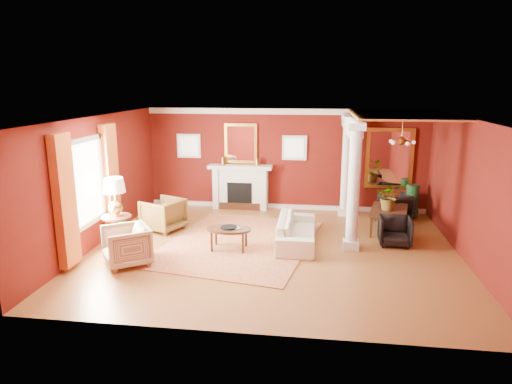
# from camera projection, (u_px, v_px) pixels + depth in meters

# --- Properties ---
(ground) EXTENTS (8.00, 8.00, 0.00)m
(ground) POSITION_uv_depth(u_px,v_px,m) (274.00, 250.00, 10.11)
(ground) COLOR brown
(ground) RESTS_ON ground
(room_shell) EXTENTS (8.04, 7.04, 2.92)m
(room_shell) POSITION_uv_depth(u_px,v_px,m) (274.00, 160.00, 9.63)
(room_shell) COLOR #56100C
(room_shell) RESTS_ON ground
(fireplace) EXTENTS (1.85, 0.42, 1.29)m
(fireplace) POSITION_uv_depth(u_px,v_px,m) (240.00, 187.00, 13.32)
(fireplace) COLOR silver
(fireplace) RESTS_ON ground
(overmantel_mirror) EXTENTS (0.95, 0.07, 1.15)m
(overmantel_mirror) POSITION_uv_depth(u_px,v_px,m) (241.00, 143.00, 13.16)
(overmantel_mirror) COLOR gold
(overmantel_mirror) RESTS_ON fireplace
(flank_window_left) EXTENTS (0.70, 0.07, 0.70)m
(flank_window_left) POSITION_uv_depth(u_px,v_px,m) (189.00, 146.00, 13.39)
(flank_window_left) COLOR silver
(flank_window_left) RESTS_ON room_shell
(flank_window_right) EXTENTS (0.70, 0.07, 0.70)m
(flank_window_right) POSITION_uv_depth(u_px,v_px,m) (294.00, 148.00, 12.99)
(flank_window_right) COLOR silver
(flank_window_right) RESTS_ON room_shell
(left_window) EXTENTS (0.21, 2.55, 2.60)m
(left_window) POSITION_uv_depth(u_px,v_px,m) (89.00, 188.00, 9.70)
(left_window) COLOR white
(left_window) RESTS_ON room_shell
(column_front) EXTENTS (0.36, 0.36, 2.80)m
(column_front) POSITION_uv_depth(u_px,v_px,m) (354.00, 187.00, 9.84)
(column_front) COLOR silver
(column_front) RESTS_ON ground
(column_back) EXTENTS (0.36, 0.36, 2.80)m
(column_back) POSITION_uv_depth(u_px,v_px,m) (346.00, 165.00, 12.44)
(column_back) COLOR silver
(column_back) RESTS_ON ground
(header_beam) EXTENTS (0.30, 3.20, 0.32)m
(header_beam) POSITION_uv_depth(u_px,v_px,m) (351.00, 124.00, 11.10)
(header_beam) COLOR silver
(header_beam) RESTS_ON column_front
(amber_ceiling) EXTENTS (2.30, 3.40, 0.04)m
(amber_ceiling) POSITION_uv_depth(u_px,v_px,m) (402.00, 115.00, 10.75)
(amber_ceiling) COLOR #D58C3E
(amber_ceiling) RESTS_ON room_shell
(dining_mirror) EXTENTS (1.30, 0.07, 1.70)m
(dining_mirror) POSITION_uv_depth(u_px,v_px,m) (389.00, 159.00, 12.70)
(dining_mirror) COLOR gold
(dining_mirror) RESTS_ON room_shell
(chandelier) EXTENTS (0.60, 0.62, 0.75)m
(chandelier) POSITION_uv_depth(u_px,v_px,m) (402.00, 141.00, 10.94)
(chandelier) COLOR #A67834
(chandelier) RESTS_ON room_shell
(crown_trim) EXTENTS (8.00, 0.08, 0.16)m
(crown_trim) POSITION_uv_depth(u_px,v_px,m) (286.00, 112.00, 12.78)
(crown_trim) COLOR silver
(crown_trim) RESTS_ON room_shell
(base_trim) EXTENTS (8.00, 0.08, 0.12)m
(base_trim) POSITION_uv_depth(u_px,v_px,m) (285.00, 206.00, 13.43)
(base_trim) COLOR silver
(base_trim) RESTS_ON ground
(rug) EXTENTS (3.82, 4.67, 0.02)m
(rug) POSITION_uv_depth(u_px,v_px,m) (240.00, 242.00, 10.57)
(rug) COLOR maroon
(rug) RESTS_ON ground
(sofa) EXTENTS (0.63, 2.13, 0.83)m
(sofa) POSITION_uv_depth(u_px,v_px,m) (297.00, 226.00, 10.42)
(sofa) COLOR beige
(sofa) RESTS_ON ground
(armchair_leopard) EXTENTS (1.09, 1.12, 0.89)m
(armchair_leopard) POSITION_uv_depth(u_px,v_px,m) (163.00, 213.00, 11.37)
(armchair_leopard) COLOR black
(armchair_leopard) RESTS_ON ground
(armchair_stripe) EXTENTS (1.15, 1.16, 0.88)m
(armchair_stripe) POSITION_uv_depth(u_px,v_px,m) (126.00, 244.00, 9.21)
(armchair_stripe) COLOR tan
(armchair_stripe) RESTS_ON ground
(coffee_table) EXTENTS (0.99, 0.99, 0.50)m
(coffee_table) POSITION_uv_depth(u_px,v_px,m) (229.00, 230.00, 10.02)
(coffee_table) COLOR black
(coffee_table) RESTS_ON ground
(coffee_book) EXTENTS (0.15, 0.10, 0.22)m
(coffee_book) POSITION_uv_depth(u_px,v_px,m) (232.00, 224.00, 9.96)
(coffee_book) COLOR black
(coffee_book) RESTS_ON coffee_table
(side_table) EXTENTS (0.64, 0.64, 1.61)m
(side_table) POSITION_uv_depth(u_px,v_px,m) (115.00, 201.00, 9.97)
(side_table) COLOR black
(side_table) RESTS_ON ground
(dining_table) EXTENTS (0.84, 1.61, 0.86)m
(dining_table) POSITION_uv_depth(u_px,v_px,m) (390.00, 214.00, 11.33)
(dining_table) COLOR black
(dining_table) RESTS_ON ground
(dining_chair_near) EXTENTS (0.72, 0.67, 0.72)m
(dining_chair_near) POSITION_uv_depth(u_px,v_px,m) (395.00, 230.00, 10.35)
(dining_chair_near) COLOR black
(dining_chair_near) RESTS_ON ground
(dining_chair_far) EXTENTS (0.93, 0.90, 0.76)m
(dining_chair_far) POSITION_uv_depth(u_px,v_px,m) (396.00, 206.00, 12.31)
(dining_chair_far) COLOR black
(dining_chair_far) RESTS_ON ground
(green_urn) EXTENTS (0.39, 0.39, 0.92)m
(green_urn) POSITION_uv_depth(u_px,v_px,m) (411.00, 205.00, 12.46)
(green_urn) COLOR #15411D
(green_urn) RESTS_ON ground
(potted_plant) EXTENTS (0.73, 0.78, 0.51)m
(potted_plant) POSITION_uv_depth(u_px,v_px,m) (390.00, 187.00, 11.18)
(potted_plant) COLOR #26591E
(potted_plant) RESTS_ON dining_table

